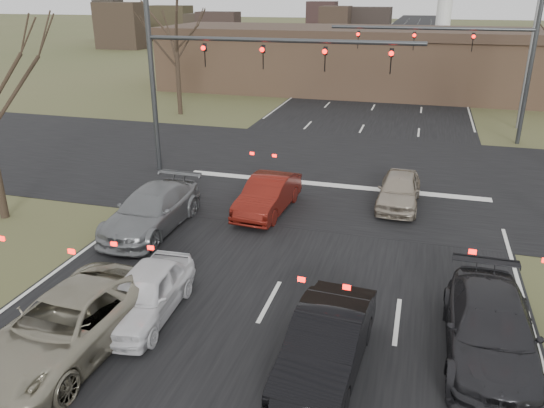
# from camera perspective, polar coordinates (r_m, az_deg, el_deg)

# --- Properties ---
(ground) EXTENTS (360.00, 360.00, 0.00)m
(ground) POSITION_cam_1_polar(r_m,az_deg,el_deg) (12.76, -4.21, -17.41)
(ground) COLOR #454D29
(ground) RESTS_ON ground
(road_main) EXTENTS (14.00, 300.00, 0.02)m
(road_main) POSITION_cam_1_polar(r_m,az_deg,el_deg) (69.79, 13.34, 14.63)
(road_main) COLOR black
(road_main) RESTS_ON ground
(road_cross) EXTENTS (200.00, 14.00, 0.02)m
(road_cross) POSITION_cam_1_polar(r_m,az_deg,el_deg) (25.78, 7.20, 3.45)
(road_cross) COLOR black
(road_cross) RESTS_ON ground
(building) EXTENTS (42.40, 10.40, 5.30)m
(building) POSITION_cam_1_polar(r_m,az_deg,el_deg) (47.57, 14.42, 14.64)
(building) COLOR #866248
(building) RESTS_ON ground
(mast_arm_near) EXTENTS (12.12, 0.24, 8.00)m
(mast_arm_near) POSITION_cam_1_polar(r_m,az_deg,el_deg) (24.10, -5.79, 14.58)
(mast_arm_near) COLOR #383A3D
(mast_arm_near) RESTS_ON ground
(mast_arm_far) EXTENTS (11.12, 0.24, 8.00)m
(mast_arm_far) POSITION_cam_1_polar(r_m,az_deg,el_deg) (32.48, 21.24, 15.03)
(mast_arm_far) COLOR #383A3D
(mast_arm_far) RESTS_ON ground
(streetlight_right_far) EXTENTS (2.34, 0.25, 10.00)m
(streetlight_right_far) POSITION_cam_1_polar(r_m,az_deg,el_deg) (36.77, 25.96, 15.88)
(streetlight_right_far) COLOR gray
(streetlight_right_far) RESTS_ON ground
(tree_left_far) EXTENTS (5.70, 5.70, 9.50)m
(tree_left_far) POSITION_cam_1_polar(r_m,az_deg,el_deg) (38.04, -10.56, 20.39)
(tree_left_far) COLOR black
(tree_left_far) RESTS_ON ground
(car_silver_suv) EXTENTS (2.79, 5.47, 1.48)m
(car_silver_suv) POSITION_cam_1_polar(r_m,az_deg,el_deg) (13.75, -21.11, -12.01)
(car_silver_suv) COLOR gray
(car_silver_suv) RESTS_ON ground
(car_white_sedan) EXTENTS (1.80, 4.02, 1.34)m
(car_white_sedan) POSITION_cam_1_polar(r_m,az_deg,el_deg) (14.58, -13.41, -9.31)
(car_white_sedan) COLOR white
(car_white_sedan) RESTS_ON ground
(car_black_hatch) EXTENTS (1.80, 4.51, 1.46)m
(car_black_hatch) POSITION_cam_1_polar(r_m,az_deg,el_deg) (12.35, 5.86, -14.74)
(car_black_hatch) COLOR black
(car_black_hatch) RESTS_ON ground
(car_charcoal_sedan) EXTENTS (2.05, 5.02, 1.46)m
(car_charcoal_sedan) POSITION_cam_1_polar(r_m,az_deg,el_deg) (13.72, 22.45, -12.38)
(car_charcoal_sedan) COLOR black
(car_charcoal_sedan) RESTS_ON ground
(car_grey_ahead) EXTENTS (2.18, 5.17, 1.49)m
(car_grey_ahead) POSITION_cam_1_polar(r_m,az_deg,el_deg) (19.65, -12.83, -0.62)
(car_grey_ahead) COLOR slate
(car_grey_ahead) RESTS_ON ground
(car_red_ahead) EXTENTS (1.78, 4.36, 1.41)m
(car_red_ahead) POSITION_cam_1_polar(r_m,az_deg,el_deg) (20.70, -0.45, 0.99)
(car_red_ahead) COLOR #59120C
(car_red_ahead) RESTS_ON ground
(car_silver_ahead) EXTENTS (1.69, 4.02, 1.36)m
(car_silver_ahead) POSITION_cam_1_polar(r_m,az_deg,el_deg) (21.90, 13.51, 1.49)
(car_silver_ahead) COLOR #A59885
(car_silver_ahead) RESTS_ON ground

